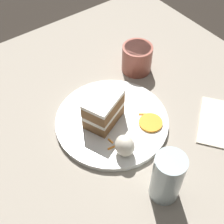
% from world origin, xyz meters
% --- Properties ---
extents(ground_plane, '(6.00, 6.00, 0.00)m').
position_xyz_m(ground_plane, '(0.00, 0.00, 0.00)').
color(ground_plane, black).
rests_on(ground_plane, ground).
extents(dining_table, '(0.92, 1.06, 0.03)m').
position_xyz_m(dining_table, '(0.00, 0.00, 0.01)').
color(dining_table, gray).
rests_on(dining_table, ground).
extents(plate, '(0.28, 0.28, 0.01)m').
position_xyz_m(plate, '(-0.01, -0.04, 0.04)').
color(plate, white).
rests_on(plate, dining_table).
extents(cake_slice, '(0.10, 0.11, 0.08)m').
position_xyz_m(cake_slice, '(0.00, -0.02, 0.08)').
color(cake_slice, brown).
rests_on(cake_slice, plate).
extents(cream_dollop, '(0.05, 0.04, 0.05)m').
position_xyz_m(cream_dollop, '(-0.10, -0.01, 0.07)').
color(cream_dollop, silver).
rests_on(cream_dollop, plate).
extents(orange_garnish, '(0.06, 0.06, 0.01)m').
position_xyz_m(orange_garnish, '(-0.08, -0.11, 0.05)').
color(orange_garnish, orange).
rests_on(orange_garnish, plate).
extents(carrot_shreds_scatter, '(0.05, 0.14, 0.00)m').
position_xyz_m(carrot_shreds_scatter, '(-0.07, -0.03, 0.04)').
color(carrot_shreds_scatter, orange).
rests_on(carrot_shreds_scatter, plate).
extents(drinking_glass, '(0.06, 0.06, 0.13)m').
position_xyz_m(drinking_glass, '(-0.22, -0.02, 0.08)').
color(drinking_glass, silver).
rests_on(drinking_glass, dining_table).
extents(coffee_mug, '(0.08, 0.08, 0.08)m').
position_xyz_m(coffee_mug, '(0.11, -0.22, 0.07)').
color(coffee_mug, '#994C3D').
rests_on(coffee_mug, dining_table).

